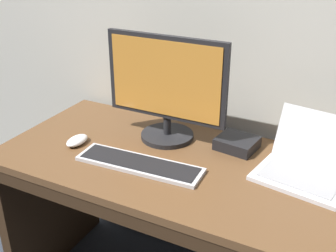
{
  "coord_description": "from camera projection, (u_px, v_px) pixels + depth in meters",
  "views": [
    {
      "loc": [
        0.6,
        -1.28,
        1.6
      ],
      "look_at": [
        -0.06,
        0.0,
        0.91
      ],
      "focal_mm": 44.66,
      "sensor_mm": 36.0,
      "label": 1
    }
  ],
  "objects": [
    {
      "name": "external_drive_box",
      "position": [
        237.0,
        143.0,
        1.72
      ],
      "size": [
        0.17,
        0.16,
        0.05
      ],
      "primitive_type": "cube",
      "rotation": [
        0.0,
        0.0,
        -0.13
      ],
      "color": "black",
      "rests_on": "desk"
    },
    {
      "name": "external_monitor",
      "position": [
        166.0,
        90.0,
        1.71
      ],
      "size": [
        0.53,
        0.23,
        0.45
      ],
      "color": "black",
      "rests_on": "desk"
    },
    {
      "name": "computer_mouse",
      "position": [
        77.0,
        140.0,
        1.75
      ],
      "size": [
        0.07,
        0.11,
        0.03
      ],
      "primitive_type": "ellipsoid",
      "rotation": [
        0.0,
        0.0,
        -0.01
      ],
      "color": "white",
      "rests_on": "desk"
    },
    {
      "name": "laptop_silver",
      "position": [
        306.0,
        164.0,
        1.52
      ],
      "size": [
        0.36,
        0.34,
        0.21
      ],
      "color": "silver",
      "rests_on": "desk"
    },
    {
      "name": "desk",
      "position": [
        179.0,
        213.0,
        1.73
      ],
      "size": [
        1.47,
        0.69,
        0.77
      ],
      "color": "brown",
      "rests_on": "ground"
    },
    {
      "name": "wired_keyboard",
      "position": [
        139.0,
        164.0,
        1.6
      ],
      "size": [
        0.5,
        0.16,
        0.02
      ],
      "color": "#BCBCC1",
      "rests_on": "desk"
    }
  ]
}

